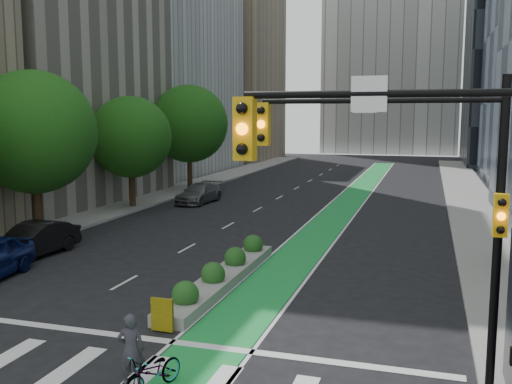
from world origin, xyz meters
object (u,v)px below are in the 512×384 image
Objects in this scene: parked_car_left_far at (199,193)px; bicycle at (153,372)px; cyclist at (131,350)px; median_planter at (223,274)px; parked_car_left_mid at (34,240)px.

bicycle is at bearing -65.46° from parked_car_left_far.
parked_car_left_far is (-9.52, 27.13, -0.18)m from cyclist.
bicycle is at bearing 146.37° from cyclist.
cyclist is at bearing -174.24° from bicycle.
median_planter is at bearing -60.80° from parked_car_left_far.
bicycle is 0.79m from cyclist.
bicycle is 15.15m from parked_car_left_mid.
cyclist is 0.38× the size of parked_car_left_mid.
parked_car_left_mid is at bearing 155.44° from bicycle.
bicycle is (1.45, -8.66, 0.11)m from median_planter.
median_planter is at bearing -4.51° from parked_car_left_mid.
parked_car_left_far is (-10.17, 27.26, 0.24)m from bicycle.
cyclist is at bearing -84.64° from median_planter.
parked_car_left_far is at bearing 128.01° from bicycle.
parked_car_left_mid is 17.14m from parked_car_left_far.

